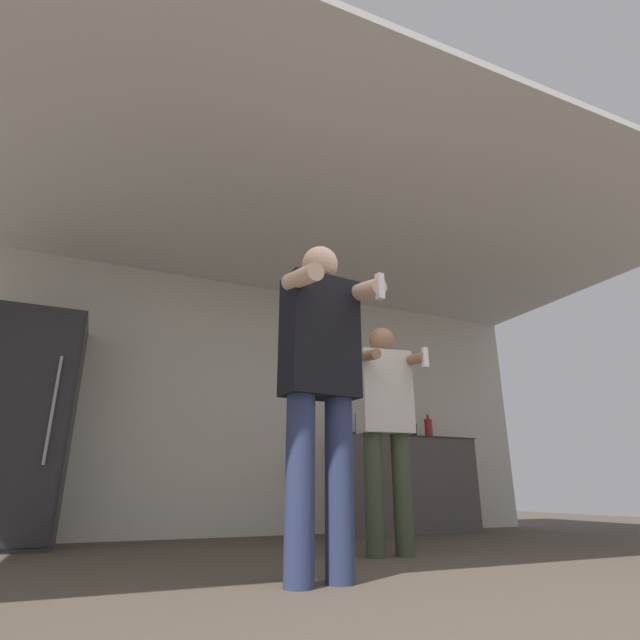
% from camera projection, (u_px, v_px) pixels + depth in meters
% --- Properties ---
extents(ground_plane, '(14.00, 14.00, 0.00)m').
position_uv_depth(ground_plane, '(437.00, 604.00, 1.92)').
color(ground_plane, '#4C4238').
extents(wall_back, '(7.00, 0.06, 2.55)m').
position_uv_depth(wall_back, '(239.00, 402.00, 5.10)').
color(wall_back, beige).
rests_on(wall_back, ground_plane).
extents(ceiling_slab, '(7.00, 3.68, 0.05)m').
position_uv_depth(ceiling_slab, '(298.00, 215.00, 4.12)').
color(ceiling_slab, silver).
rests_on(ceiling_slab, wall_back).
extents(refrigerator, '(0.75, 0.71, 1.81)m').
position_uv_depth(refrigerator, '(20.00, 425.00, 3.95)').
color(refrigerator, '#262628').
rests_on(refrigerator, ground_plane).
extents(counter, '(1.52, 0.59, 0.95)m').
position_uv_depth(counter, '(404.00, 484.00, 5.23)').
color(counter, '#47423D').
rests_on(counter, ground_plane).
extents(bottle_dark_rum, '(0.10, 0.10, 0.24)m').
position_uv_depth(bottle_dark_rum, '(413.00, 430.00, 5.44)').
color(bottle_dark_rum, black).
rests_on(bottle_dark_rum, counter).
extents(bottle_brown_liquor, '(0.09, 0.09, 0.28)m').
position_uv_depth(bottle_brown_liquor, '(429.00, 428.00, 5.53)').
color(bottle_brown_liquor, maroon).
rests_on(bottle_brown_liquor, counter).
extents(bottle_clear_vodka, '(0.08, 0.08, 0.32)m').
position_uv_depth(bottle_clear_vodka, '(359.00, 423.00, 5.20)').
color(bottle_clear_vodka, black).
rests_on(bottle_clear_vodka, counter).
extents(bottle_tall_gin, '(0.07, 0.07, 0.27)m').
position_uv_depth(bottle_tall_gin, '(350.00, 426.00, 5.15)').
color(bottle_tall_gin, silver).
rests_on(bottle_tall_gin, counter).
extents(bottle_green_wine, '(0.07, 0.07, 0.29)m').
position_uv_depth(bottle_green_wine, '(372.00, 426.00, 5.26)').
color(bottle_green_wine, black).
rests_on(bottle_green_wine, counter).
extents(person_woman_foreground, '(0.50, 0.45, 1.72)m').
position_uv_depth(person_woman_foreground, '(321.00, 377.00, 2.58)').
color(person_woman_foreground, navy).
rests_on(person_woman_foreground, ground_plane).
extents(person_man_side, '(0.47, 0.49, 1.58)m').
position_uv_depth(person_man_side, '(386.00, 417.00, 3.56)').
color(person_man_side, '#38422D').
rests_on(person_man_side, ground_plane).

